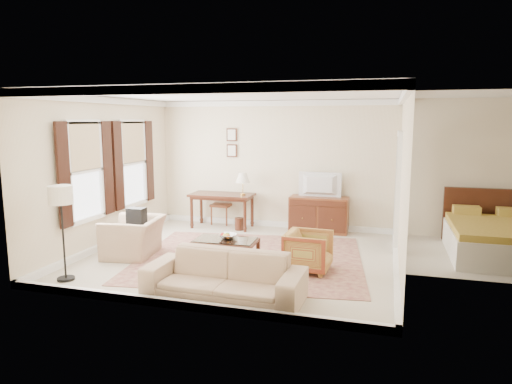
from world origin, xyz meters
The scene contains 21 objects.
room_shell centered at (0.00, 0.00, 2.47)m, with size 5.51×5.01×2.91m.
annex_bedroom centered at (4.49, 1.15, 0.34)m, with size 3.00×2.70×2.90m.
window_front centered at (-2.70, -0.70, 1.55)m, with size 0.12×1.56×1.80m, color #CCB284, non-canonical shape.
window_rear centered at (-2.70, 0.90, 1.55)m, with size 0.12×1.56×1.80m, color #CCB284, non-canonical shape.
doorway centered at (2.71, 1.50, 1.08)m, with size 0.10×1.12×2.25m, color white, non-canonical shape.
rug centered at (0.20, -0.11, 0.01)m, with size 3.94×3.37×0.01m, color maroon.
writing_desk centered at (-1.12, 2.04, 0.68)m, with size 1.44×0.72×0.79m.
desk_chair centered at (-1.26, 2.39, 0.53)m, with size 0.45×0.45×1.05m, color brown, non-canonical shape.
desk_lamp centered at (-0.62, 2.04, 1.04)m, with size 0.32×0.32×0.50m, color silver, non-canonical shape.
framed_prints centered at (-1.02, 2.47, 1.94)m, with size 0.25×0.04×0.68m, color #411E12, non-canonical shape.
sideboard centered at (1.09, 2.22, 0.39)m, with size 1.28×0.49×0.79m, color brown.
tv centered at (1.09, 2.20, 1.23)m, with size 0.89×0.51×0.12m, color black.
coffee_table centered at (-0.09, -0.56, 0.35)m, with size 1.09×0.66×0.46m.
fruit_bowl centered at (-0.07, -0.49, 0.51)m, with size 0.42×0.42×0.10m, color silver.
book_a centered at (-0.32, -0.45, 0.18)m, with size 0.28×0.04×0.38m, color brown.
book_b centered at (-0.01, -0.61, 0.17)m, with size 0.28×0.03×0.38m, color brown.
striped_armchair centered at (1.32, -0.48, 0.37)m, with size 0.71×0.67×0.73m, color maroon.
club_armchair centered at (-1.90, -0.49, 0.47)m, with size 1.07×0.69×0.93m, color tan.
backpack centered at (-1.86, -0.42, 0.71)m, with size 0.32×0.22×0.40m, color black.
sofa centered at (0.40, -1.97, 0.43)m, with size 2.20×0.64×0.86m, color tan.
floor_lamp centered at (-2.22, -1.96, 1.23)m, with size 0.37×0.37×1.48m.
Camera 1 is at (2.51, -7.65, 2.46)m, focal length 32.00 mm.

